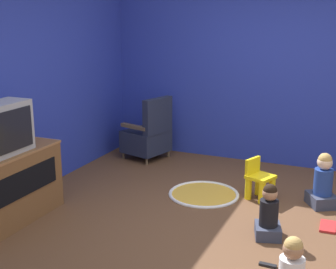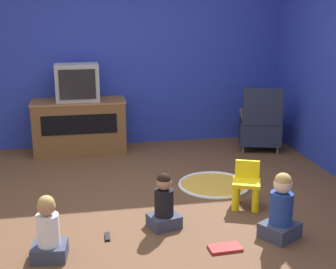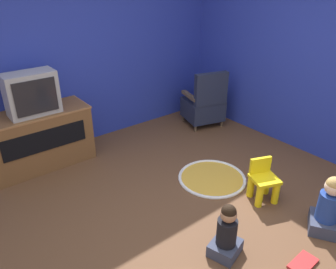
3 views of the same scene
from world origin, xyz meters
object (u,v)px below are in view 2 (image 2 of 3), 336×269
tv_cabinet (80,125)px  book (225,248)px  yellow_kid_chair (246,188)px  child_watching_right (48,231)px  black_armchair (260,126)px  child_watching_left (164,204)px  child_watching_center (281,210)px  television (77,83)px  remote_control (107,237)px

tv_cabinet → book: tv_cabinet is taller
tv_cabinet → yellow_kid_chair: 2.80m
tv_cabinet → child_watching_right: bearing=-95.5°
black_armchair → child_watching_right: size_ratio=1.67×
yellow_kid_chair → child_watching_left: bearing=-140.0°
black_armchair → yellow_kid_chair: (-0.87, -1.84, -0.15)m
child_watching_left → child_watching_center: size_ratio=0.88×
black_armchair → child_watching_center: size_ratio=1.51×
black_armchair → yellow_kid_chair: size_ratio=1.98×
black_armchair → tv_cabinet: bearing=6.6°
child_watching_left → book: 0.71m
television → yellow_kid_chair: size_ratio=1.25×
tv_cabinet → child_watching_right: (-0.28, -2.92, -0.14)m
child_watching_center → child_watching_right: (-2.01, 0.01, -0.03)m
book → remote_control: book is taller
yellow_kid_chair → child_watching_left: child_watching_left is taller
tv_cabinet → remote_control: bearing=-85.5°
child_watching_right → book: size_ratio=1.94×
tv_cabinet → book: (1.19, -3.06, -0.37)m
tv_cabinet → child_watching_left: tv_cabinet is taller
tv_cabinet → yellow_kid_chair: (1.66, -2.24, -0.18)m
tv_cabinet → child_watching_center: 3.41m
black_armchair → book: bearing=78.8°
child_watching_left → remote_control: child_watching_left is taller
yellow_kid_chair → remote_control: (-1.45, -0.42, -0.20)m
child_watching_left → child_watching_center: child_watching_center is taller
yellow_kid_chair → book: size_ratio=1.64×
black_armchair → child_watching_center: (-0.80, -2.53, -0.09)m
yellow_kid_chair → black_armchair: bearing=86.6°
child_watching_right → remote_control: bearing=33.6°
yellow_kid_chair → remote_control: bearing=-142.2°
television → child_watching_left: bearing=-73.2°
television → book: size_ratio=2.05×
black_armchair → child_watching_right: 3.78m
black_armchair → yellow_kid_chair: 2.04m
television → child_watching_left: 2.71m
child_watching_right → remote_control: (0.49, 0.26, -0.23)m
black_armchair → child_watching_right: bearing=57.5°
remote_control → yellow_kid_chair: bearing=-72.5°
tv_cabinet → child_watching_right: tv_cabinet is taller
child_watching_left → book: size_ratio=1.88×
television → child_watching_center: television is taller
book → television: bearing=108.9°
child_watching_right → remote_control: child_watching_right is taller
yellow_kid_chair → child_watching_left: size_ratio=0.87×
yellow_kid_chair → child_watching_center: bearing=-62.4°
child_watching_right → book: bearing=0.2°
child_watching_left → child_watching_center: 1.06m
television → book: (1.19, -3.00, -0.99)m
child_watching_right → book: child_watching_right is taller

